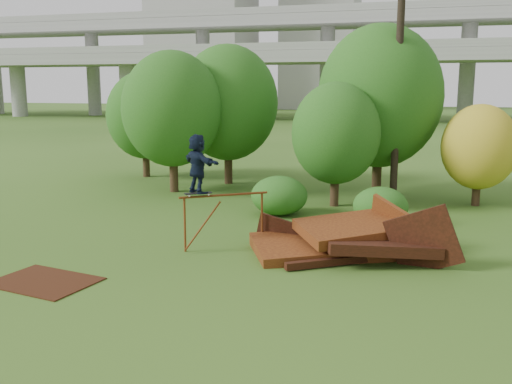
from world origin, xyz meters
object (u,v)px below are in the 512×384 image
(scrap_pile, at_px, (348,241))
(skater, at_px, (198,164))
(utility_pole, at_px, (399,61))
(flat_plate, at_px, (44,282))

(scrap_pile, distance_m, skater, 4.54)
(scrap_pile, distance_m, utility_pole, 8.95)
(skater, distance_m, flat_plate, 4.88)
(flat_plate, bearing_deg, utility_pole, 57.47)
(scrap_pile, xyz_separation_m, flat_plate, (-6.49, -4.13, -0.37))
(flat_plate, relative_size, utility_pole, 0.22)
(scrap_pile, bearing_deg, utility_pole, 83.42)
(scrap_pile, xyz_separation_m, skater, (-4.00, -0.70, 2.03))
(skater, distance_m, utility_pole, 9.88)
(utility_pole, bearing_deg, flat_plate, -122.53)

